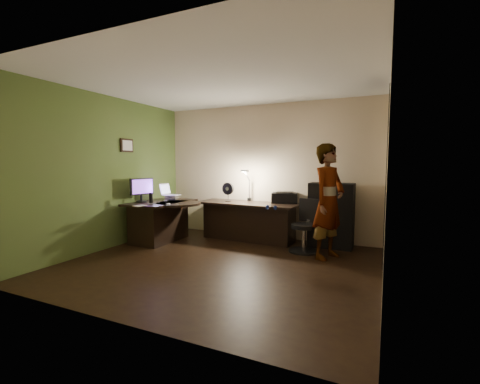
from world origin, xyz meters
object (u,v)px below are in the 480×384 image
at_px(desk_right, 247,221).
at_px(monitor, 141,193).
at_px(desk_left, 161,221).
at_px(person, 328,201).
at_px(cabinet, 331,215).
at_px(office_chair, 304,226).

relative_size(desk_right, monitor, 4.10).
bearing_deg(desk_left, person, 3.71).
height_order(desk_right, monitor, monitor).
xyz_separation_m(cabinet, person, (0.06, -0.71, 0.33)).
bearing_deg(person, desk_left, 116.52).
xyz_separation_m(desk_left, cabinet, (3.08, 0.92, 0.19)).
distance_m(monitor, person, 3.42).
distance_m(desk_left, monitor, 0.67).
bearing_deg(monitor, desk_right, 44.96).
bearing_deg(desk_right, office_chair, -13.49).
height_order(desk_right, cabinet, cabinet).
height_order(cabinet, office_chair, cabinet).
xyz_separation_m(desk_left, monitor, (-0.25, -0.27, 0.57)).
relative_size(monitor, office_chair, 0.54).
bearing_deg(monitor, office_chair, 27.39).
relative_size(desk_left, cabinet, 1.16).
distance_m(monitor, office_chair, 3.07).
height_order(desk_left, office_chair, office_chair).
height_order(cabinet, monitor, cabinet).
relative_size(cabinet, person, 0.64).
xyz_separation_m(cabinet, monitor, (-3.32, -1.19, 0.37)).
xyz_separation_m(desk_left, desk_right, (1.50, 0.75, -0.01)).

